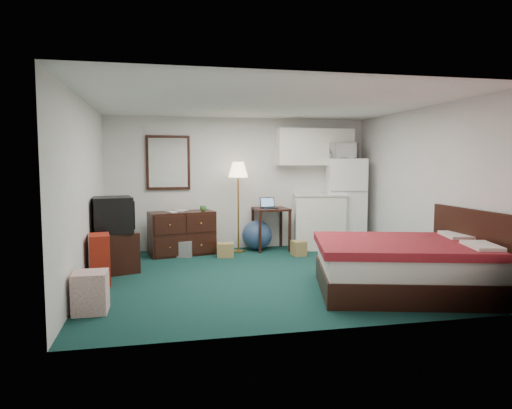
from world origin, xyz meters
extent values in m
cube|color=black|center=(0.00, 0.00, 0.00)|extent=(5.00, 4.50, 0.01)
cube|color=silver|center=(0.00, 0.00, 2.50)|extent=(5.00, 4.50, 0.01)
cube|color=silver|center=(0.00, 2.25, 1.25)|extent=(5.00, 0.01, 2.50)
cube|color=silver|center=(0.00, -2.25, 1.25)|extent=(5.00, 0.01, 2.50)
cube|color=silver|center=(-2.50, 0.00, 1.25)|extent=(0.01, 4.50, 2.50)
cube|color=silver|center=(2.50, 0.00, 1.25)|extent=(0.01, 4.50, 2.50)
sphere|color=navy|center=(0.28, 1.96, 0.28)|extent=(0.58, 0.58, 0.56)
imported|color=white|center=(1.97, 1.93, 1.91)|extent=(0.62, 0.53, 0.37)
imported|color=olive|center=(-1.37, 1.67, 0.88)|extent=(0.14, 0.08, 0.21)
imported|color=olive|center=(-1.23, 1.85, 0.90)|extent=(0.17, 0.11, 0.24)
imported|color=#3A8032|center=(-0.75, 1.84, 0.84)|extent=(0.14, 0.12, 0.12)
camera|label=1|loc=(-1.51, -6.39, 1.65)|focal=32.00mm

